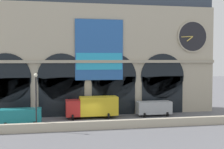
# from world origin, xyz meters

# --- Properties ---
(ground_plane) EXTENTS (200.00, 200.00, 0.00)m
(ground_plane) POSITION_xyz_m (0.00, 0.00, 0.00)
(ground_plane) COLOR slate
(quay_parapet_wall) EXTENTS (90.00, 0.70, 1.06)m
(quay_parapet_wall) POSITION_xyz_m (0.00, -4.47, 0.53)
(quay_parapet_wall) COLOR #B2A891
(quay_parapet_wall) RESTS_ON ground
(station_building) EXTENTS (41.13, 5.55, 20.98)m
(station_building) POSITION_xyz_m (0.03, 7.57, 10.20)
(station_building) COLOR #B2A891
(station_building) RESTS_ON ground
(van_midwest) EXTENTS (5.20, 2.48, 2.20)m
(van_midwest) POSITION_xyz_m (-9.37, -0.41, 1.25)
(van_midwest) COLOR #19727A
(van_midwest) RESTS_ON ground
(box_truck_center) EXTENTS (7.50, 2.91, 3.12)m
(box_truck_center) POSITION_xyz_m (0.39, 2.87, 1.70)
(box_truck_center) COLOR red
(box_truck_center) RESTS_ON ground
(van_mideast) EXTENTS (5.20, 2.48, 2.20)m
(van_mideast) POSITION_xyz_m (9.74, 2.85, 1.25)
(van_mideast) COLOR #ADB2B7
(van_mideast) RESTS_ON ground
(street_lamp_quayside) EXTENTS (0.44, 0.44, 6.90)m
(street_lamp_quayside) POSITION_xyz_m (-7.27, -3.67, 4.41)
(street_lamp_quayside) COLOR black
(street_lamp_quayside) RESTS_ON ground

